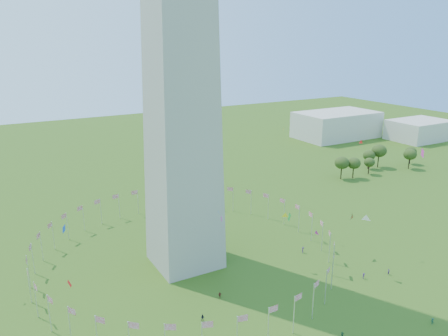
{
  "coord_description": "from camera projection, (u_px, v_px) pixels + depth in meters",
  "views": [
    {
      "loc": [
        -44.51,
        -50.71,
        60.01
      ],
      "look_at": [
        3.9,
        35.0,
        30.74
      ],
      "focal_mm": 35.0,
      "sensor_mm": 36.0,
      "label": 1
    }
  ],
  "objects": [
    {
      "name": "tree_line_east",
      "position": [
        376.0,
        161.0,
        204.11
      ],
      "size": [
        53.08,
        15.63,
        11.03
      ],
      "color": "#38511B",
      "rests_on": "ground"
    },
    {
      "name": "kites_aloft",
      "position": [
        315.0,
        209.0,
        105.66
      ],
      "size": [
        121.02,
        73.23,
        34.67
      ],
      "color": "yellow",
      "rests_on": "ground"
    },
    {
      "name": "flag_ring",
      "position": [
        185.0,
        247.0,
        120.85
      ],
      "size": [
        80.24,
        80.24,
        9.0
      ],
      "color": "silver",
      "rests_on": "ground"
    },
    {
      "name": "gov_building_east_b",
      "position": [
        419.0,
        130.0,
        268.41
      ],
      "size": [
        35.0,
        25.0,
        12.0
      ],
      "primitive_type": "cube",
      "color": "beige",
      "rests_on": "ground"
    },
    {
      "name": "gov_building_east_a",
      "position": [
        336.0,
        125.0,
        274.02
      ],
      "size": [
        50.0,
        30.0,
        16.0
      ],
      "primitive_type": "cube",
      "color": "beige",
      "rests_on": "ground"
    }
  ]
}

